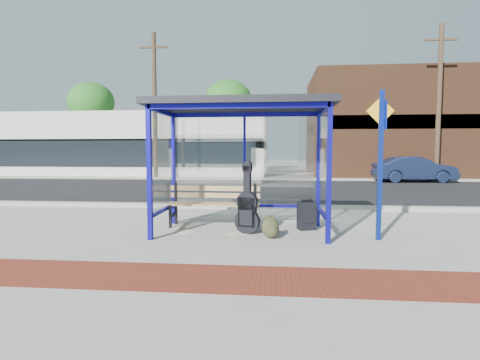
# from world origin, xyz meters

# --- Properties ---
(ground) EXTENTS (120.00, 120.00, 0.00)m
(ground) POSITION_xyz_m (0.00, 0.00, 0.00)
(ground) COLOR #B2ADA0
(ground) RESTS_ON ground
(brick_paver_strip) EXTENTS (60.00, 1.00, 0.01)m
(brick_paver_strip) POSITION_xyz_m (0.00, -2.60, 0.01)
(brick_paver_strip) COLOR maroon
(brick_paver_strip) RESTS_ON ground
(curb_near) EXTENTS (60.00, 0.25, 0.12)m
(curb_near) POSITION_xyz_m (0.00, 2.90, 0.06)
(curb_near) COLOR gray
(curb_near) RESTS_ON ground
(street_asphalt) EXTENTS (60.00, 10.00, 0.00)m
(street_asphalt) POSITION_xyz_m (0.00, 8.00, 0.00)
(street_asphalt) COLOR black
(street_asphalt) RESTS_ON ground
(curb_far) EXTENTS (60.00, 0.25, 0.12)m
(curb_far) POSITION_xyz_m (0.00, 13.10, 0.06)
(curb_far) COLOR gray
(curb_far) RESTS_ON ground
(far_sidewalk) EXTENTS (60.00, 4.00, 0.01)m
(far_sidewalk) POSITION_xyz_m (0.00, 15.00, 0.00)
(far_sidewalk) COLOR #B2ADA0
(far_sidewalk) RESTS_ON ground
(bus_shelter) EXTENTS (3.30, 1.80, 2.42)m
(bus_shelter) POSITION_xyz_m (0.00, 0.07, 2.07)
(bus_shelter) COLOR #100D93
(bus_shelter) RESTS_ON ground
(storefront_white) EXTENTS (18.00, 6.04, 4.00)m
(storefront_white) POSITION_xyz_m (-9.00, 17.99, 2.00)
(storefront_white) COLOR silver
(storefront_white) RESTS_ON ground
(storefront_brown) EXTENTS (10.00, 7.08, 6.40)m
(storefront_brown) POSITION_xyz_m (8.00, 18.49, 3.20)
(storefront_brown) COLOR #59331E
(storefront_brown) RESTS_ON ground
(tree_left) EXTENTS (3.60, 3.60, 7.03)m
(tree_left) POSITION_xyz_m (-14.00, 22.00, 5.45)
(tree_left) COLOR #4C3826
(tree_left) RESTS_ON ground
(tree_mid) EXTENTS (3.60, 3.60, 7.03)m
(tree_mid) POSITION_xyz_m (-3.00, 22.00, 5.45)
(tree_mid) COLOR #4C3826
(tree_mid) RESTS_ON ground
(tree_right) EXTENTS (3.60, 3.60, 7.03)m
(tree_right) POSITION_xyz_m (12.50, 22.00, 5.45)
(tree_right) COLOR #4C3826
(tree_right) RESTS_ON ground
(utility_pole_west) EXTENTS (1.60, 0.24, 8.00)m
(utility_pole_west) POSITION_xyz_m (-6.00, 13.40, 4.11)
(utility_pole_west) COLOR #4C3826
(utility_pole_west) RESTS_ON ground
(utility_pole_east) EXTENTS (1.60, 0.24, 8.00)m
(utility_pole_east) POSITION_xyz_m (9.00, 13.40, 4.11)
(utility_pole_east) COLOR #4C3826
(utility_pole_east) RESTS_ON ground
(bench) EXTENTS (1.86, 0.49, 0.88)m
(bench) POSITION_xyz_m (-0.60, 0.47, 0.50)
(bench) COLOR black
(bench) RESTS_ON ground
(guitar_bag) EXTENTS (0.48, 0.23, 1.26)m
(guitar_bag) POSITION_xyz_m (0.12, -0.11, 0.46)
(guitar_bag) COLOR black
(guitar_bag) RESTS_ON ground
(suitcase) EXTENTS (0.39, 0.31, 0.59)m
(suitcase) POSITION_xyz_m (1.25, 0.33, 0.27)
(suitcase) COLOR black
(suitcase) RESTS_ON ground
(backpack) EXTENTS (0.38, 0.36, 0.38)m
(backpack) POSITION_xyz_m (0.56, -0.45, 0.18)
(backpack) COLOR #30311B
(backpack) RESTS_ON ground
(sign_post) EXTENTS (0.11, 0.32, 2.54)m
(sign_post) POSITION_xyz_m (2.41, -0.39, 1.43)
(sign_post) COLOR navy
(sign_post) RESTS_ON ground
(newspaper_a) EXTENTS (0.48, 0.44, 0.01)m
(newspaper_a) POSITION_xyz_m (-1.30, 0.38, 0.00)
(newspaper_a) COLOR white
(newspaper_a) RESTS_ON ground
(newspaper_b) EXTENTS (0.48, 0.47, 0.01)m
(newspaper_b) POSITION_xyz_m (-1.03, -0.09, 0.00)
(newspaper_b) COLOR white
(newspaper_b) RESTS_ON ground
(newspaper_c) EXTENTS (0.49, 0.48, 0.01)m
(newspaper_c) POSITION_xyz_m (-0.06, -0.16, 0.00)
(newspaper_c) COLOR white
(newspaper_c) RESTS_ON ground
(parked_car) EXTENTS (4.00, 1.68, 1.28)m
(parked_car) POSITION_xyz_m (7.56, 12.47, 0.64)
(parked_car) COLOR #16203E
(parked_car) RESTS_ON ground
(fire_hydrant) EXTENTS (0.30, 0.20, 0.67)m
(fire_hydrant) POSITION_xyz_m (9.99, 13.53, 0.36)
(fire_hydrant) COLOR red
(fire_hydrant) RESTS_ON ground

